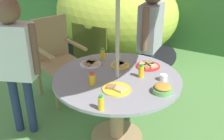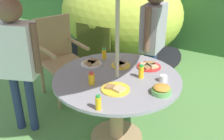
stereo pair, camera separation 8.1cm
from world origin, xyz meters
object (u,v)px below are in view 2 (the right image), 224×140
object	(u,v)px
child_in_grey_shirt	(153,28)
plate_far_left	(121,65)
plate_back_edge	(149,66)
plate_mid_right	(92,63)
plate_near_left	(115,89)
cup_near	(163,78)
juice_bottle_center_back	(91,78)
wooden_chair	(60,54)
juice_bottle_near_right	(98,103)
juice_bottle_far_right	(104,54)
snack_bowl	(161,90)
garden_table	(117,94)
juice_bottle_center_front	(141,72)
dome_tent	(120,13)
child_in_white_shirt	(16,50)

from	to	relation	value
child_in_grey_shirt	plate_far_left	distance (m)	0.74
plate_back_edge	plate_mid_right	world-z (taller)	same
plate_near_left	cup_near	bearing A→B (deg)	50.31
juice_bottle_center_back	plate_mid_right	bearing A→B (deg)	124.49
wooden_chair	juice_bottle_center_back	xyz separation A→B (m)	(0.95, -0.66, 0.20)
juice_bottle_near_right	juice_bottle_far_right	bearing A→B (deg)	119.46
plate_mid_right	snack_bowl	bearing A→B (deg)	-12.27
wooden_chair	child_in_grey_shirt	distance (m)	1.20
wooden_chair	juice_bottle_near_right	distance (m)	1.56
plate_mid_right	cup_near	distance (m)	0.76
juice_bottle_far_right	snack_bowl	bearing A→B (deg)	-24.95
garden_table	plate_mid_right	distance (m)	0.42
wooden_chair	juice_bottle_near_right	size ratio (longest dim) A/B	8.16
plate_back_edge	juice_bottle_far_right	size ratio (longest dim) A/B	1.96
plate_mid_right	juice_bottle_far_right	xyz separation A→B (m)	(0.03, 0.19, 0.04)
juice_bottle_far_right	cup_near	world-z (taller)	juice_bottle_far_right
juice_bottle_center_front	plate_far_left	bearing A→B (deg)	156.14
snack_bowl	juice_bottle_far_right	world-z (taller)	juice_bottle_far_right
dome_tent	plate_far_left	size ratio (longest dim) A/B	11.58
wooden_chair	plate_far_left	distance (m)	1.02
child_in_white_shirt	cup_near	xyz separation A→B (m)	(1.30, 0.49, -0.17)
child_in_grey_shirt	plate_far_left	xyz separation A→B (m)	(-0.04, -0.71, -0.20)
cup_near	juice_bottle_near_right	bearing A→B (deg)	-111.20
snack_bowl	juice_bottle_center_front	size ratio (longest dim) A/B	1.29
dome_tent	cup_near	distance (m)	2.43
juice_bottle_far_right	dome_tent	bearing A→B (deg)	113.95
dome_tent	snack_bowl	bearing A→B (deg)	-53.17
garden_table	juice_bottle_near_right	world-z (taller)	juice_bottle_near_right
wooden_chair	dome_tent	size ratio (longest dim) A/B	0.46
snack_bowl	juice_bottle_far_right	distance (m)	0.87
plate_mid_right	garden_table	bearing A→B (deg)	-17.08
garden_table	plate_far_left	world-z (taller)	plate_far_left
child_in_grey_shirt	garden_table	bearing A→B (deg)	0.00
garden_table	juice_bottle_near_right	xyz separation A→B (m)	(0.14, -0.52, 0.24)
dome_tent	cup_near	world-z (taller)	dome_tent
garden_table	snack_bowl	bearing A→B (deg)	-8.37
juice_bottle_center_back	dome_tent	bearing A→B (deg)	113.21
child_in_grey_shirt	juice_bottle_far_right	world-z (taller)	child_in_grey_shirt
child_in_grey_shirt	wooden_chair	bearing A→B (deg)	-66.84
child_in_white_shirt	plate_back_edge	bearing A→B (deg)	11.87
plate_far_left	plate_near_left	xyz separation A→B (m)	(0.19, -0.44, -0.00)
juice_bottle_center_front	child_in_grey_shirt	bearing A→B (deg)	106.22
juice_bottle_center_back	cup_near	xyz separation A→B (m)	(0.52, 0.37, -0.02)
child_in_grey_shirt	plate_far_left	size ratio (longest dim) A/B	7.56
plate_mid_right	juice_bottle_far_right	world-z (taller)	juice_bottle_far_right
plate_far_left	dome_tent	bearing A→B (deg)	119.14
snack_bowl	child_in_grey_shirt	bearing A→B (deg)	116.74
child_in_grey_shirt	plate_mid_right	size ratio (longest dim) A/B	6.80
garden_table	plate_far_left	xyz separation A→B (m)	(-0.09, 0.23, 0.19)
garden_table	wooden_chair	bearing A→B (deg)	157.91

